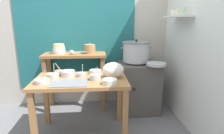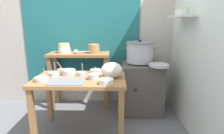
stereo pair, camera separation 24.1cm
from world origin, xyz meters
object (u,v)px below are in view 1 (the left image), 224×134
(ladle, at_px, (72,52))
(plastic_bag, at_px, (113,70))
(steamer_pot, at_px, (136,52))
(prep_bowl_1, at_px, (110,81))
(clay_pot, at_px, (90,49))
(prep_bowl_3, at_px, (53,75))
(prep_bowl_5, at_px, (95,77))
(prep_bowl_8, at_px, (59,72))
(prep_bowl_0, at_px, (42,81))
(bowl_stack_enamel, at_px, (59,49))
(prep_bowl_6, at_px, (68,73))
(serving_tray, at_px, (69,83))
(prep_bowl_4, at_px, (95,72))
(prep_bowl_7, at_px, (81,74))
(back_shelf_table, at_px, (75,67))
(prep_table, at_px, (81,87))
(stove_block, at_px, (138,86))
(prep_bowl_2, at_px, (111,70))
(wide_pan, at_px, (156,64))

(ladle, relative_size, plastic_bag, 0.99)
(steamer_pot, height_order, prep_bowl_1, steamer_pot)
(clay_pot, height_order, prep_bowl_3, clay_pot)
(prep_bowl_5, distance_m, prep_bowl_8, 0.55)
(plastic_bag, distance_m, prep_bowl_0, 0.82)
(bowl_stack_enamel, relative_size, prep_bowl_6, 1.14)
(serving_tray, relative_size, prep_bowl_4, 2.52)
(prep_bowl_1, xyz_separation_m, prep_bowl_7, (-0.33, 0.32, -0.00))
(prep_bowl_8, bearing_deg, prep_bowl_5, -32.17)
(clay_pot, relative_size, prep_bowl_7, 1.09)
(steamer_pot, xyz_separation_m, prep_bowl_6, (-0.96, -0.51, -0.18))
(prep_bowl_3, bearing_deg, back_shelf_table, 74.12)
(prep_table, bearing_deg, clay_pot, 83.14)
(prep_table, distance_m, prep_bowl_7, 0.17)
(stove_block, relative_size, prep_bowl_7, 4.72)
(prep_bowl_3, bearing_deg, plastic_bag, -4.78)
(prep_bowl_3, bearing_deg, prep_bowl_2, 13.44)
(prep_bowl_3, relative_size, prep_bowl_4, 1.14)
(steamer_pot, bearing_deg, stove_block, -26.62)
(wide_pan, bearing_deg, clay_pot, 157.71)
(bowl_stack_enamel, height_order, wide_pan, bowl_stack_enamel)
(clay_pot, distance_m, prep_bowl_3, 0.83)
(prep_bowl_6, bearing_deg, stove_block, 25.83)
(prep_table, relative_size, wide_pan, 3.93)
(serving_tray, xyz_separation_m, prep_bowl_0, (-0.30, 0.03, 0.02))
(prep_bowl_1, bearing_deg, stove_block, 59.24)
(prep_table, relative_size, prep_bowl_2, 7.33)
(prep_bowl_1, bearing_deg, prep_bowl_5, 133.30)
(back_shelf_table, xyz_separation_m, prep_bowl_0, (-0.26, -0.89, 0.07))
(prep_table, distance_m, back_shelf_table, 0.76)
(ladle, relative_size, prep_bowl_7, 1.57)
(stove_block, xyz_separation_m, prep_bowl_5, (-0.66, -0.68, 0.37))
(prep_bowl_3, distance_m, prep_bowl_4, 0.53)
(prep_bowl_0, distance_m, prep_bowl_3, 0.23)
(prep_bowl_1, bearing_deg, prep_table, 145.65)
(clay_pot, distance_m, ladle, 0.27)
(back_shelf_table, relative_size, prep_bowl_1, 6.00)
(back_shelf_table, distance_m, prep_bowl_2, 0.73)
(steamer_pot, height_order, ladle, steamer_pot)
(steamer_pot, xyz_separation_m, clay_pot, (-0.71, 0.11, 0.03))
(stove_block, bearing_deg, ladle, 177.49)
(bowl_stack_enamel, relative_size, prep_bowl_8, 1.33)
(prep_bowl_2, relative_size, prep_bowl_5, 1.02)
(prep_bowl_3, relative_size, prep_bowl_8, 1.19)
(prep_table, distance_m, prep_bowl_5, 0.24)
(serving_tray, bearing_deg, prep_bowl_5, 21.04)
(plastic_bag, distance_m, prep_bowl_3, 0.73)
(ladle, bearing_deg, prep_bowl_7, -73.54)
(back_shelf_table, height_order, wide_pan, back_shelf_table)
(serving_tray, distance_m, plastic_bag, 0.54)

